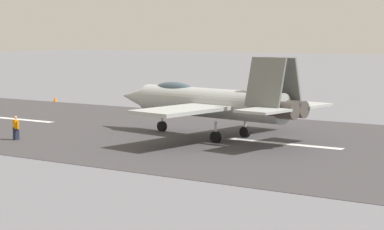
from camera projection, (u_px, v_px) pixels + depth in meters
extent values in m
plane|color=slate|center=(281.00, 144.00, 46.55)|extent=(400.00, 400.00, 0.00)
cube|color=#3E3C3E|center=(281.00, 144.00, 46.55)|extent=(240.00, 26.00, 0.02)
cube|color=white|center=(285.00, 144.00, 46.42)|extent=(8.00, 0.70, 0.00)
cube|color=white|center=(17.00, 119.00, 59.80)|extent=(8.00, 0.70, 0.00)
cylinder|color=#AAB0AF|center=(210.00, 103.00, 49.08)|extent=(12.26, 3.80, 2.03)
cone|color=#AAB0AF|center=(135.00, 97.00, 53.98)|extent=(3.02, 2.12, 1.72)
ellipsoid|color=#3F5160|center=(174.00, 89.00, 51.24)|extent=(3.72, 1.62, 1.10)
cylinder|color=#47423D|center=(280.00, 110.00, 44.59)|extent=(2.34, 1.41, 1.10)
cylinder|color=#47423D|center=(290.00, 109.00, 45.41)|extent=(2.34, 1.41, 1.10)
cube|color=#AAB0AF|center=(181.00, 110.00, 45.36)|extent=(4.29, 6.67, 0.24)
cube|color=#AAB0AF|center=(258.00, 101.00, 51.51)|extent=(4.29, 6.67, 0.24)
cube|color=#AAB0AF|center=(263.00, 111.00, 43.20)|extent=(2.79, 3.12, 0.16)
cube|color=#AAB0AF|center=(306.00, 105.00, 46.77)|extent=(2.79, 3.12, 0.16)
cube|color=slate|center=(265.00, 82.00, 44.75)|extent=(2.71, 1.32, 3.14)
cube|color=slate|center=(282.00, 81.00, 46.09)|extent=(2.71, 1.32, 3.14)
cylinder|color=silver|center=(162.00, 122.00, 52.34)|extent=(0.18, 0.18, 1.40)
cylinder|color=black|center=(162.00, 126.00, 52.38)|extent=(0.80, 0.41, 0.76)
cylinder|color=silver|center=(216.00, 132.00, 46.90)|extent=(0.18, 0.18, 1.40)
cylinder|color=black|center=(216.00, 137.00, 46.94)|extent=(0.80, 0.41, 0.76)
cylinder|color=silver|center=(245.00, 128.00, 49.28)|extent=(0.18, 0.18, 1.40)
cylinder|color=black|center=(245.00, 132.00, 49.32)|extent=(0.80, 0.41, 0.76)
cube|color=#1E2338|center=(16.00, 134.00, 48.10)|extent=(0.24, 0.36, 0.88)
cube|color=orange|center=(16.00, 124.00, 48.02)|extent=(0.51, 0.42, 0.60)
sphere|color=tan|center=(16.00, 117.00, 47.97)|extent=(0.22, 0.22, 0.22)
cylinder|color=orange|center=(18.00, 125.00, 47.78)|extent=(0.10, 0.10, 0.56)
cylinder|color=orange|center=(14.00, 124.00, 48.27)|extent=(0.10, 0.10, 0.56)
cone|color=orange|center=(231.00, 111.00, 63.56)|extent=(0.44, 0.44, 0.55)
cone|color=orange|center=(55.00, 99.00, 75.12)|extent=(0.44, 0.44, 0.55)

